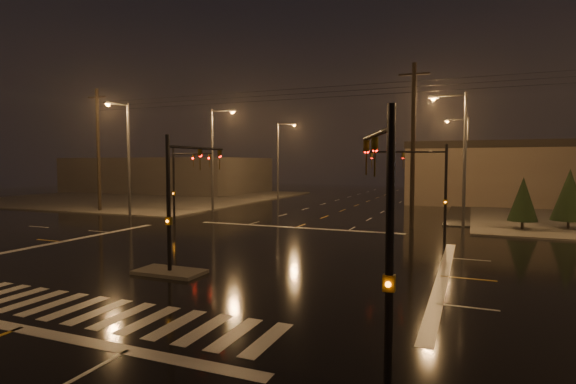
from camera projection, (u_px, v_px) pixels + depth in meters
name	position (u px, v px, depth m)	size (l,w,h in m)	color
ground	(218.00, 256.00, 23.15)	(140.00, 140.00, 0.00)	black
sidewalk_nw	(144.00, 197.00, 62.22)	(36.00, 36.00, 0.12)	#4B4843
median_island	(170.00, 272.00, 19.46)	(3.00, 1.60, 0.15)	#4B4843
crosswalk	(76.00, 308.00, 14.85)	(15.00, 2.60, 0.01)	beige
stop_bar_near	(19.00, 328.00, 13.00)	(16.00, 0.50, 0.01)	beige
stop_bar_far	(296.00, 228.00, 33.31)	(16.00, 0.50, 0.01)	beige
commercial_block	(168.00, 175.00, 75.01)	(30.00, 18.00, 5.60)	#423D3A
signal_mast_median	(181.00, 186.00, 20.08)	(0.25, 4.59, 6.00)	black
signal_mast_ne	(429.00, 179.00, 28.66)	(4.84, 1.86, 6.00)	black
signal_mast_nw	(181.00, 175.00, 35.87)	(4.84, 1.86, 6.00)	black
signal_mast_se	(383.00, 211.00, 10.04)	(1.55, 3.87, 6.00)	black
streetlight_1	(215.00, 153.00, 43.63)	(2.77, 0.32, 10.00)	#38383A
streetlight_2	(280.00, 155.00, 58.40)	(2.77, 0.32, 10.00)	#38383A
streetlight_3	(460.00, 149.00, 33.30)	(2.77, 0.32, 10.00)	#38383A
streetlight_4	(465.00, 154.00, 51.76)	(2.77, 0.32, 10.00)	#38383A
streetlight_5	(126.00, 151.00, 39.17)	(0.32, 2.77, 10.00)	#38383A
utility_pole_0	(98.00, 149.00, 44.02)	(2.20, 0.32, 12.00)	black
utility_pole_1	(413.00, 145.00, 32.64)	(2.20, 0.32, 12.00)	black
conifer_0	(523.00, 199.00, 31.67)	(1.99, 1.99, 3.81)	black
conifer_1	(569.00, 195.00, 31.86)	(2.36, 2.36, 4.39)	black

